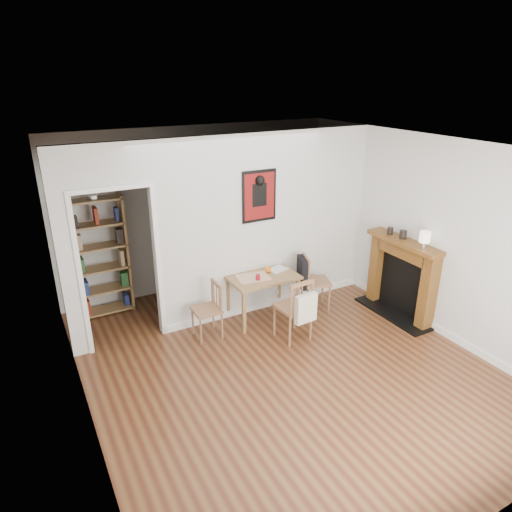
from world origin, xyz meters
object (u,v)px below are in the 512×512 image
bookshelf (101,258)px  fireplace (402,275)px  mantel_lamp (425,238)px  ceramic_jar_b (390,231)px  orange_fruit (268,270)px  chair_front (294,308)px  red_glass (258,277)px  chair_right (315,281)px  notebook (278,269)px  ceramic_jar_a (403,234)px  chair_left (207,311)px  dining_table (263,281)px

bookshelf → fireplace: bearing=-29.2°
mantel_lamp → ceramic_jar_b: (0.00, 0.62, -0.09)m
fireplace → ceramic_jar_b: 0.66m
orange_fruit → ceramic_jar_b: ceramic_jar_b is taller
chair_front → red_glass: chair_front is taller
red_glass → mantel_lamp: mantel_lamp is taller
chair_right → orange_fruit: bearing=165.6°
bookshelf → notebook: bookshelf is taller
notebook → ceramic_jar_a: size_ratio=2.34×
orange_fruit → notebook: (0.17, 0.02, -0.04)m
chair_left → fireplace: (2.73, -0.75, 0.23)m
orange_fruit → notebook: orange_fruit is taller
chair_right → red_glass: (-0.95, 0.02, 0.26)m
chair_left → chair_right: chair_right is taller
notebook → fireplace: bearing=-31.3°
ceramic_jar_b → dining_table: bearing=162.2°
chair_right → fireplace: (1.00, -0.74, 0.18)m
ceramic_jar_b → chair_front: bearing=-176.4°
red_glass → notebook: (0.42, 0.17, -0.03)m
dining_table → bookshelf: 2.33m
fireplace → red_glass: 2.10m
bookshelf → ceramic_jar_b: 4.16m
fireplace → chair_front: bearing=174.4°
bookshelf → orange_fruit: 2.39m
chair_right → notebook: bearing=159.8°
fireplace → dining_table: bearing=155.1°
dining_table → mantel_lamp: mantel_lamp is taller
orange_fruit → ceramic_jar_b: bearing=-21.1°
dining_table → notebook: (0.29, 0.08, 0.09)m
dining_table → notebook: bearing=15.6°
chair_front → ceramic_jar_b: ceramic_jar_b is taller
red_glass → ceramic_jar_b: size_ratio=0.79×
red_glass → orange_fruit: orange_fruit is taller
mantel_lamp → ceramic_jar_b: mantel_lamp is taller
orange_fruit → notebook: bearing=5.5°
ceramic_jar_a → ceramic_jar_b: (-0.03, 0.22, -0.01)m
fireplace → chair_right: bearing=143.7°
chair_front → mantel_lamp: mantel_lamp is taller
dining_table → ceramic_jar_a: 2.07m
ceramic_jar_b → red_glass: bearing=165.9°
red_glass → ceramic_jar_a: ceramic_jar_a is taller
chair_left → chair_right: (1.73, -0.02, 0.05)m
chair_left → bookshelf: bearing=127.5°
ceramic_jar_a → fireplace: bearing=-70.0°
chair_right → orange_fruit: chair_right is taller
red_glass → ceramic_jar_b: 2.03m
notebook → chair_left: bearing=-171.6°
dining_table → notebook: 0.32m
mantel_lamp → ceramic_jar_b: bearing=89.7°
orange_fruit → ceramic_jar_a: ceramic_jar_a is taller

